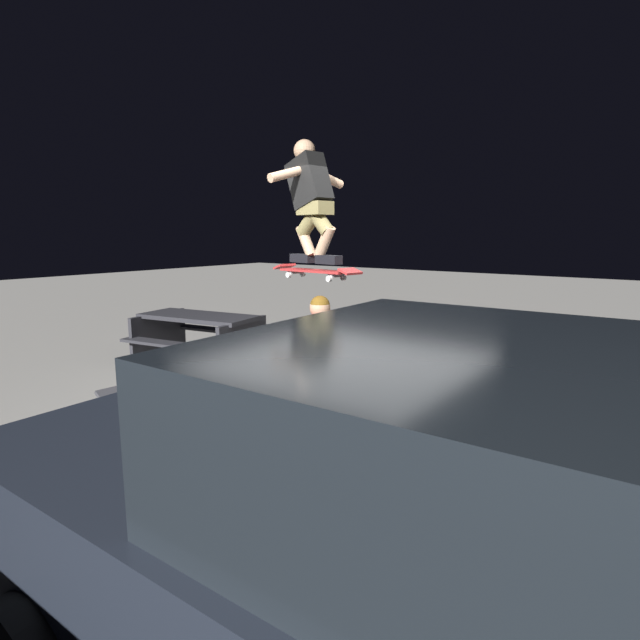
{
  "coord_description": "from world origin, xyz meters",
  "views": [
    {
      "loc": [
        -2.71,
        4.05,
        1.9
      ],
      "look_at": [
        0.08,
        0.27,
        1.09
      ],
      "focal_mm": 28.08,
      "sensor_mm": 36.0,
      "label": 1
    }
  ],
  "objects_px": {
    "skater_airborne": "(311,196)",
    "parked_car": "(491,571)",
    "person_sitting_on_ledge": "(313,358)",
    "trash_bin": "(495,530)",
    "skateboard": "(315,271)",
    "picnic_table_back": "(199,332)",
    "kicker_ramp": "(153,411)",
    "ledge_box_main": "(346,399)"
  },
  "relations": [
    {
      "from": "kicker_ramp",
      "to": "trash_bin",
      "type": "height_order",
      "value": "trash_bin"
    },
    {
      "from": "skateboard",
      "to": "trash_bin",
      "type": "height_order",
      "value": "skateboard"
    },
    {
      "from": "ledge_box_main",
      "to": "person_sitting_on_ledge",
      "type": "distance_m",
      "value": 0.64
    },
    {
      "from": "ledge_box_main",
      "to": "kicker_ramp",
      "type": "xyz_separation_m",
      "value": [
        1.72,
        1.07,
        -0.18
      ]
    },
    {
      "from": "skateboard",
      "to": "kicker_ramp",
      "type": "bearing_deg",
      "value": 24.99
    },
    {
      "from": "picnic_table_back",
      "to": "trash_bin",
      "type": "xyz_separation_m",
      "value": [
        -4.98,
        2.38,
        -0.01
      ]
    },
    {
      "from": "person_sitting_on_ledge",
      "to": "kicker_ramp",
      "type": "height_order",
      "value": "person_sitting_on_ledge"
    },
    {
      "from": "person_sitting_on_ledge",
      "to": "parked_car",
      "type": "height_order",
      "value": "parked_car"
    },
    {
      "from": "person_sitting_on_ledge",
      "to": "trash_bin",
      "type": "xyz_separation_m",
      "value": [
        -2.17,
        1.4,
        -0.24
      ]
    },
    {
      "from": "skateboard",
      "to": "trash_bin",
      "type": "xyz_separation_m",
      "value": [
        -2.18,
        1.46,
        -1.06
      ]
    },
    {
      "from": "person_sitting_on_ledge",
      "to": "skateboard",
      "type": "height_order",
      "value": "skateboard"
    },
    {
      "from": "skateboard",
      "to": "trash_bin",
      "type": "relative_size",
      "value": 1.06
    },
    {
      "from": "ledge_box_main",
      "to": "trash_bin",
      "type": "relative_size",
      "value": 1.65
    },
    {
      "from": "kicker_ramp",
      "to": "skateboard",
      "type": "bearing_deg",
      "value": -155.01
    },
    {
      "from": "ledge_box_main",
      "to": "parked_car",
      "type": "xyz_separation_m",
      "value": [
        -2.24,
        2.51,
        0.55
      ]
    },
    {
      "from": "trash_bin",
      "to": "picnic_table_back",
      "type": "bearing_deg",
      "value": -25.53
    },
    {
      "from": "skateboard",
      "to": "skater_airborne",
      "type": "xyz_separation_m",
      "value": [
        0.06,
        -0.01,
        0.69
      ]
    },
    {
      "from": "person_sitting_on_ledge",
      "to": "parked_car",
      "type": "xyz_separation_m",
      "value": [
        -2.37,
        2.13,
        0.06
      ]
    },
    {
      "from": "picnic_table_back",
      "to": "trash_bin",
      "type": "relative_size",
      "value": 1.95
    },
    {
      "from": "skater_airborne",
      "to": "trash_bin",
      "type": "xyz_separation_m",
      "value": [
        -2.24,
        1.47,
        -1.75
      ]
    },
    {
      "from": "ledge_box_main",
      "to": "skater_airborne",
      "type": "xyz_separation_m",
      "value": [
        0.19,
        0.32,
        2.0
      ]
    },
    {
      "from": "ledge_box_main",
      "to": "skater_airborne",
      "type": "relative_size",
      "value": 1.44
    },
    {
      "from": "skater_airborne",
      "to": "kicker_ramp",
      "type": "distance_m",
      "value": 2.76
    },
    {
      "from": "ledge_box_main",
      "to": "kicker_ramp",
      "type": "bearing_deg",
      "value": 31.86
    },
    {
      "from": "person_sitting_on_ledge",
      "to": "picnic_table_back",
      "type": "distance_m",
      "value": 2.99
    },
    {
      "from": "person_sitting_on_ledge",
      "to": "trash_bin",
      "type": "relative_size",
      "value": 1.35
    },
    {
      "from": "skateboard",
      "to": "picnic_table_back",
      "type": "relative_size",
      "value": 0.55
    },
    {
      "from": "kicker_ramp",
      "to": "parked_car",
      "type": "height_order",
      "value": "parked_car"
    },
    {
      "from": "person_sitting_on_ledge",
      "to": "kicker_ramp",
      "type": "xyz_separation_m",
      "value": [
        1.59,
        0.68,
        -0.67
      ]
    },
    {
      "from": "ledge_box_main",
      "to": "parked_car",
      "type": "bearing_deg",
      "value": 131.79
    },
    {
      "from": "skater_airborne",
      "to": "kicker_ramp",
      "type": "relative_size",
      "value": 1.14
    },
    {
      "from": "skateboard",
      "to": "kicker_ramp",
      "type": "distance_m",
      "value": 2.29
    },
    {
      "from": "skateboard",
      "to": "parked_car",
      "type": "relative_size",
      "value": 0.25
    },
    {
      "from": "skateboard",
      "to": "picnic_table_back",
      "type": "xyz_separation_m",
      "value": [
        2.8,
        -0.92,
        -1.06
      ]
    },
    {
      "from": "person_sitting_on_ledge",
      "to": "picnic_table_back",
      "type": "relative_size",
      "value": 0.69
    },
    {
      "from": "skater_airborne",
      "to": "parked_car",
      "type": "relative_size",
      "value": 0.26
    },
    {
      "from": "skateboard",
      "to": "person_sitting_on_ledge",
      "type": "bearing_deg",
      "value": 104.83
    },
    {
      "from": "parked_car",
      "to": "skateboard",
      "type": "bearing_deg",
      "value": -42.5
    },
    {
      "from": "person_sitting_on_ledge",
      "to": "picnic_table_back",
      "type": "xyz_separation_m",
      "value": [
        2.82,
        -0.98,
        -0.23
      ]
    },
    {
      "from": "kicker_ramp",
      "to": "trash_bin",
      "type": "distance_m",
      "value": 3.85
    },
    {
      "from": "person_sitting_on_ledge",
      "to": "skater_airborne",
      "type": "bearing_deg",
      "value": -42.7
    },
    {
      "from": "skateboard",
      "to": "parked_car",
      "type": "height_order",
      "value": "skateboard"
    }
  ]
}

